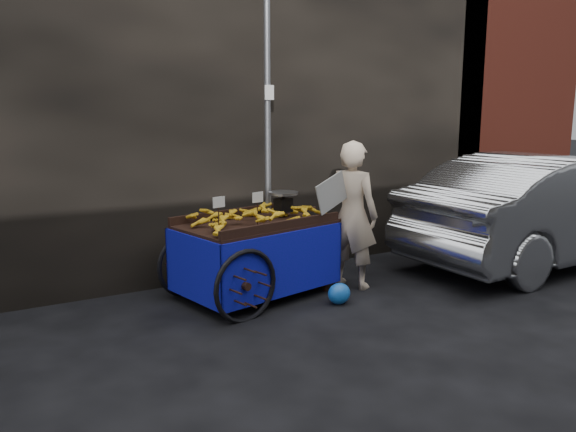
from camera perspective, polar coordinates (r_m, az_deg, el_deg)
ground at (r=6.25m, az=1.24°, el=-9.70°), size 80.00×80.00×0.00m
building_wall at (r=8.36m, az=-5.82°, el=12.78°), size 13.50×2.00×5.00m
street_pole at (r=7.15m, az=-2.08°, el=9.27°), size 0.12×0.10×4.00m
banana_cart at (r=6.55m, az=-3.71°, el=-1.52°), size 2.54×1.51×1.29m
vendor at (r=6.96m, az=6.51°, el=0.13°), size 1.01×0.79×1.83m
plastic_bag at (r=6.48m, az=5.22°, el=-7.86°), size 0.27×0.22×0.25m
parked_car at (r=8.94m, az=25.10°, el=0.67°), size 4.81×1.76×1.58m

